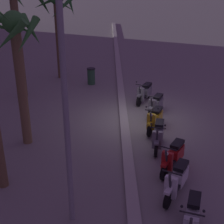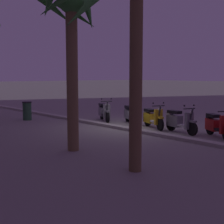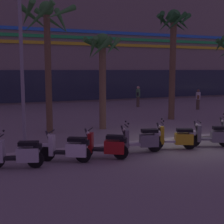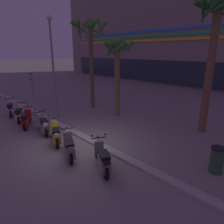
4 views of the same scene
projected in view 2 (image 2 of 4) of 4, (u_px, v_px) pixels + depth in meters
The scene contains 9 objects.
ground_plane at pixel (127, 127), 14.11m from camera, with size 200.00×200.00×0.00m, color gray.
curb_strip at pixel (118, 127), 13.74m from camera, with size 60.00×0.36×0.12m, color #ADA89E.
scooter_red_mid_rear at pixel (216, 125), 11.84m from camera, with size 1.54×1.02×1.04m.
scooter_grey_gap_after_mid at pixel (179, 121), 12.76m from camera, with size 1.75×0.70×1.17m.
scooter_yellow_far_back at pixel (152, 118), 13.89m from camera, with size 1.66×0.89×1.17m.
scooter_grey_tail_end at pixel (131, 114), 15.19m from camera, with size 1.62×0.91×1.04m.
scooter_grey_mid_front at pixel (104, 112), 16.14m from camera, with size 1.61×0.94×1.17m.
palm_tree_near_sign at pixel (70, 30), 9.34m from camera, with size 1.89×1.98×4.84m.
litter_bin at pixel (27, 111), 16.29m from camera, with size 0.48×0.48×0.95m.
Camera 2 is at (-9.92, 9.81, 2.30)m, focal length 50.95 mm.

